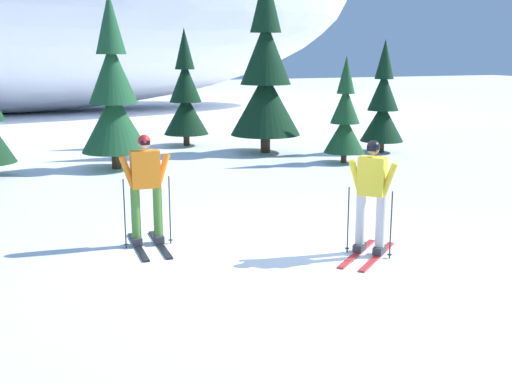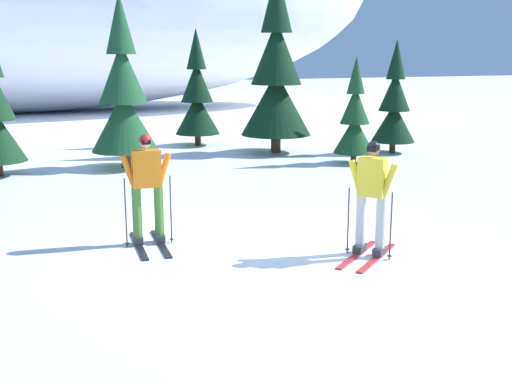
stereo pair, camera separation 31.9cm
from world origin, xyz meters
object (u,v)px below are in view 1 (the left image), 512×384
(skier_yellow_jacket, at_px, (371,195))
(pine_tree_center_left, at_px, (113,96))
(skier_orange_jacket, at_px, (146,187))
(pine_tree_far_right, at_px, (383,106))
(pine_tree_center, at_px, (186,97))
(pine_tree_right, at_px, (345,119))
(pine_tree_center_right, at_px, (266,77))

(skier_yellow_jacket, height_order, pine_tree_center_left, pine_tree_center_left)
(skier_orange_jacket, distance_m, pine_tree_far_right, 11.46)
(skier_yellow_jacket, height_order, pine_tree_far_right, pine_tree_far_right)
(skier_orange_jacket, distance_m, pine_tree_center, 11.37)
(skier_orange_jacket, height_order, pine_tree_center_left, pine_tree_center_left)
(skier_yellow_jacket, relative_size, pine_tree_right, 0.60)
(skier_orange_jacket, relative_size, pine_tree_far_right, 0.52)
(skier_orange_jacket, height_order, pine_tree_far_right, pine_tree_far_right)
(pine_tree_center, height_order, pine_tree_center_right, pine_tree_center_right)
(skier_yellow_jacket, distance_m, pine_tree_center_right, 10.51)
(skier_yellow_jacket, bearing_deg, pine_tree_center_right, 75.46)
(skier_orange_jacket, xyz_separation_m, pine_tree_far_right, (9.15, 6.89, 0.49))
(skier_yellow_jacket, xyz_separation_m, pine_tree_right, (3.93, 7.46, 0.31))
(pine_tree_center_right, bearing_deg, skier_orange_jacket, -124.73)
(pine_tree_center_right, bearing_deg, skier_yellow_jacket, -104.54)
(pine_tree_center_right, relative_size, pine_tree_far_right, 1.61)
(skier_orange_jacket, relative_size, pine_tree_center_left, 0.39)
(pine_tree_right, distance_m, pine_tree_far_right, 2.47)
(pine_tree_center_left, height_order, pine_tree_right, pine_tree_center_left)
(pine_tree_center_right, relative_size, pine_tree_right, 1.87)
(pine_tree_right, bearing_deg, skier_orange_jacket, -141.35)
(pine_tree_center, height_order, pine_tree_right, pine_tree_center)
(pine_tree_center_left, xyz_separation_m, pine_tree_far_right, (8.31, -0.35, -0.49))
(pine_tree_center_left, bearing_deg, skier_orange_jacket, -96.56)
(pine_tree_center_left, height_order, pine_tree_far_right, pine_tree_center_left)
(pine_tree_center, xyz_separation_m, pine_tree_right, (3.19, -5.05, -0.37))
(pine_tree_center_right, xyz_separation_m, pine_tree_far_right, (3.43, -1.35, -0.90))
(skier_yellow_jacket, height_order, pine_tree_right, pine_tree_right)
(pine_tree_center_left, bearing_deg, pine_tree_center, 48.79)
(pine_tree_far_right, bearing_deg, pine_tree_right, -149.06)
(pine_tree_far_right, bearing_deg, pine_tree_center_right, 158.47)
(skier_yellow_jacket, xyz_separation_m, pine_tree_center_right, (2.61, 10.08, 1.41))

